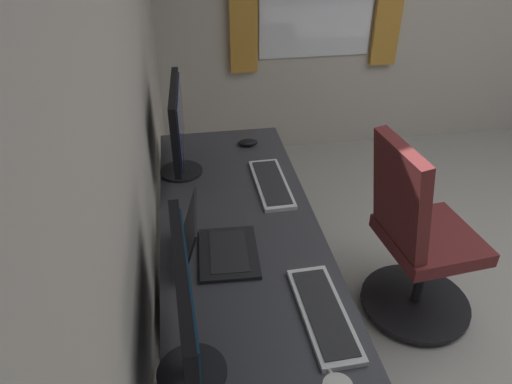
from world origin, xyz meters
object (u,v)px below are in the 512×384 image
Objects in this scene: drawer_pedestal at (245,346)px; office_chair at (416,242)px; keyboard_spare at (324,313)px; keyboard_main at (271,184)px; laptop_leftmost at (213,245)px; mouse_main at (248,142)px; monitor_secondary at (178,125)px; monitor_primary at (187,314)px.

office_chair reaches higher than drawer_pedestal.
keyboard_spare is (-0.23, -0.23, 0.39)m from drawer_pedestal.
office_chair reaches higher than keyboard_main.
laptop_leftmost is at bearing 105.13° from office_chair.
mouse_main is at bearing -16.71° from laptop_leftmost.
keyboard_spare is 1.21m from mouse_main.
laptop_leftmost is 1.06m from office_chair.
monitor_secondary is 1.09m from keyboard_spare.
drawer_pedestal is 2.23× the size of laptop_leftmost.
mouse_main is at bearing 3.11° from keyboard_spare.
office_chair is at bearing -109.05° from monitor_secondary.
office_chair is at bearing -46.80° from keyboard_spare.
drawer_pedestal is 0.46m from laptop_leftmost.
drawer_pedestal is 6.68× the size of mouse_main.
drawer_pedestal is at bearing 170.55° from mouse_main.
monitor_secondary reaches higher than monitor_primary.
office_chair is at bearing -105.22° from keyboard_main.
drawer_pedestal is 0.72m from keyboard_main.
mouse_main is at bearing -14.86° from monitor_primary.
office_chair is (0.26, -0.98, -0.32)m from laptop_leftmost.
mouse_main is 0.98m from office_chair.
mouse_main is at bearing -57.71° from monitor_secondary.
keyboard_main is 0.75m from office_chair.
keyboard_main is at bearing 1.36° from keyboard_spare.
office_chair is (-0.59, -0.72, -0.29)m from mouse_main.
monitor_secondary is 0.52× the size of office_chair.
monitor_secondary is at bearing 70.95° from office_chair.
laptop_leftmost reaches higher than drawer_pedestal.
monitor_primary is 1.06m from keyboard_main.
keyboard_main is (0.57, -0.21, 0.39)m from drawer_pedestal.
office_chair is at bearing -54.65° from monitor_primary.
monitor_primary is (-0.38, 0.20, 0.62)m from drawer_pedestal.
laptop_leftmost is (-0.63, -0.10, -0.20)m from monitor_secondary.
drawer_pedestal is at bearing -141.63° from laptop_leftmost.
keyboard_spare is at bearing -156.98° from monitor_secondary.
office_chair reaches higher than laptop_leftmost.
laptop_leftmost is at bearing 163.29° from mouse_main.
drawer_pedestal is at bearing -165.86° from monitor_secondary.
laptop_leftmost is at bearing -11.62° from monitor_primary.
monitor_primary is at bearing 109.64° from keyboard_spare.
monitor_primary is at bearing 152.63° from drawer_pedestal.
keyboard_main is at bearing -34.21° from laptop_leftmost.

